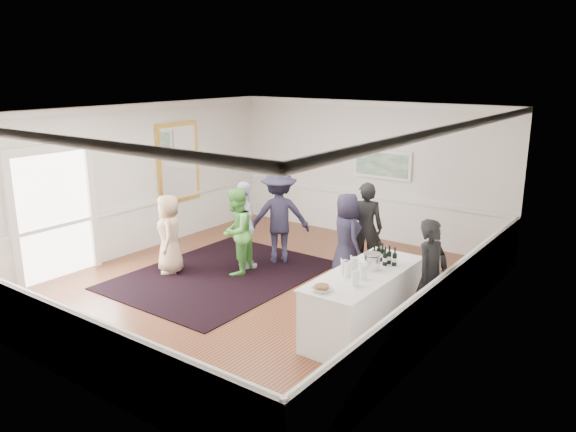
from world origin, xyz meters
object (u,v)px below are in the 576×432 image
Objects in this scene: guest_dark_b at (366,228)px; guest_green at (236,232)px; nut_bowl at (322,288)px; guest_dark_a at (279,216)px; ice_bucket at (372,262)px; guest_lilac at (245,225)px; guest_navy at (346,237)px; guest_tan at (169,234)px; serving_table at (364,302)px; bartender at (431,276)px.

guest_green is at bearing 11.91° from guest_dark_b.
guest_dark_a is at bearing 135.47° from nut_bowl.
guest_dark_b is 6.99× the size of ice_bucket.
guest_dark_b is at bearing -117.61° from guest_lilac.
guest_navy is 6.42× the size of ice_bucket.
guest_tan is 0.94× the size of guest_navy.
guest_navy is at bearing 73.75° from guest_tan.
guest_lilac reaches higher than serving_table.
ice_bucket is (3.32, -0.93, 0.20)m from guest_lilac.
bartender is at bearing -174.26° from guest_navy.
guest_dark_b is 3.46m from nut_bowl.
guest_lilac reaches higher than guest_green.
guest_dark_a is at bearing 151.53° from guest_green.
guest_green is 2.51m from guest_dark_b.
guest_dark_b reaches higher than ice_bucket.
serving_table is at bearing 161.31° from guest_navy.
guest_dark_b is at bearing 152.65° from guest_dark_a.
serving_table is 1.35× the size of guest_lilac.
nut_bowl is at bearing 148.08° from guest_navy.
serving_table is at bearing 42.49° from guest_tan.
guest_tan is 2.23m from guest_dark_a.
guest_dark_a is (-3.75, 1.17, 0.10)m from bartender.
ice_bucket is at bearing 65.27° from guest_green.
guest_lilac reaches higher than nut_bowl.
guest_navy is at bearing 104.22° from guest_green.
guest_lilac is 2.38m from guest_dark_b.
guest_tan reaches higher than serving_table.
guest_dark_b is (-2.01, 1.65, 0.03)m from bartender.
serving_table is 1.41× the size of guest_green.
guest_tan is at bearing 108.28° from bartender.
guest_lilac is at bearing 164.30° from ice_bucket.
serving_table is 1.36× the size of bartender.
serving_table is 3.35m from guest_green.
serving_table is 9.21× the size of ice_bucket.
serving_table is at bearing 62.04° from guest_green.
guest_lilac is 0.97× the size of guest_dark_b.
guest_green reaches higher than nut_bowl.
guest_dark_b is 0.52m from guest_navy.
nut_bowl is (4.20, -1.05, 0.23)m from guest_tan.
guest_green reaches higher than ice_bucket.
guest_navy is at bearing 136.71° from guest_dark_a.
bartender reaches higher than guest_green.
nut_bowl is at bearing 29.36° from guest_tan.
guest_tan is 3.44m from guest_navy.
ice_bucket is (2.99, -1.63, 0.11)m from guest_dark_a.
guest_green is at bearing 62.59° from guest_navy.
guest_lilac is at bearing 21.85° from guest_dark_a.
guest_lilac is at bearing 95.12° from bartender.
guest_tan is 6.01× the size of ice_bucket.
guest_dark_b is at bearing -71.23° from guest_navy.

